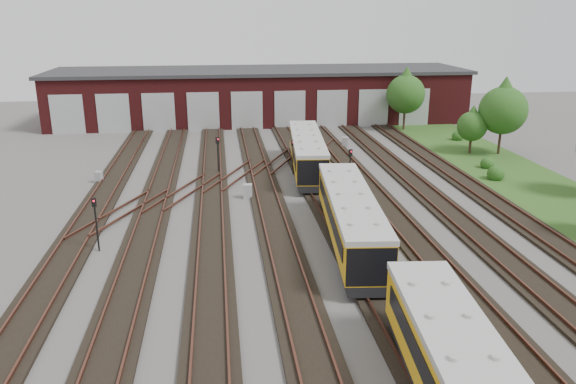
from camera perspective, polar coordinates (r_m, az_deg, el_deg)
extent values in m
plane|color=#43413E|center=(33.70, 2.51, -4.95)|extent=(120.00, 120.00, 0.00)
cube|color=black|center=(34.35, -21.30, -5.61)|extent=(2.40, 70.00, 0.18)
cube|color=#552E22|center=(34.48, -22.49, -5.37)|extent=(0.10, 70.00, 0.15)
cube|color=#552E22|center=(34.12, -20.16, -5.33)|extent=(0.10, 70.00, 0.15)
cube|color=black|center=(33.57, -14.65, -5.48)|extent=(2.40, 70.00, 0.18)
cube|color=#552E22|center=(33.61, -15.89, -5.25)|extent=(0.10, 70.00, 0.15)
cube|color=#552E22|center=(33.41, -13.45, -5.19)|extent=(0.10, 70.00, 0.15)
cube|color=black|center=(33.24, -7.78, -5.27)|extent=(2.40, 70.00, 0.18)
cube|color=#552E22|center=(33.20, -9.03, -5.05)|extent=(0.10, 70.00, 0.15)
cube|color=#552E22|center=(33.17, -6.55, -4.96)|extent=(0.10, 70.00, 0.15)
cube|color=black|center=(33.40, -0.88, -4.98)|extent=(2.40, 70.00, 0.18)
cube|color=#552E22|center=(33.28, -2.12, -4.78)|extent=(0.10, 70.00, 0.15)
cube|color=#552E22|center=(33.42, 0.34, -4.66)|extent=(0.10, 70.00, 0.15)
cube|color=black|center=(34.03, 5.85, -4.63)|extent=(2.40, 70.00, 0.18)
cube|color=#552E22|center=(33.83, 4.67, -4.44)|extent=(0.10, 70.00, 0.15)
cube|color=#552E22|center=(34.13, 7.03, -4.31)|extent=(0.10, 70.00, 0.15)
cube|color=black|center=(35.11, 12.24, -4.24)|extent=(2.40, 70.00, 0.18)
cube|color=#552E22|center=(34.83, 11.14, -4.06)|extent=(0.10, 70.00, 0.15)
cube|color=#552E22|center=(35.29, 13.36, -3.92)|extent=(0.10, 70.00, 0.15)
cube|color=black|center=(36.60, 18.18, -3.83)|extent=(2.40, 70.00, 0.18)
cube|color=#552E22|center=(36.25, 17.18, -3.66)|extent=(0.10, 70.00, 0.15)
cube|color=#552E22|center=(36.85, 19.22, -3.52)|extent=(0.10, 70.00, 0.15)
cube|color=black|center=(38.45, 23.60, -3.42)|extent=(2.40, 70.00, 0.18)
cube|color=#552E22|center=(38.03, 22.70, -3.26)|extent=(0.10, 70.00, 0.15)
cube|color=#552E22|center=(38.76, 24.54, -3.12)|extent=(0.10, 70.00, 0.15)
cube|color=#552E22|center=(42.66, -10.41, 0.08)|extent=(5.40, 9.62, 0.15)
cube|color=#552E22|center=(46.43, -5.24, 1.75)|extent=(5.40, 9.62, 0.15)
cube|color=#552E22|center=(50.55, -0.87, 3.16)|extent=(5.40, 9.62, 0.15)
cube|color=#552E22|center=(39.35, -16.52, -1.90)|extent=(5.40, 9.62, 0.15)
cube|color=#552E22|center=(54.95, 2.83, 4.33)|extent=(5.40, 9.62, 0.15)
cube|color=#4E1315|center=(71.53, -2.85, 9.70)|extent=(50.00, 12.00, 6.00)
cube|color=#2B2B2D|center=(71.16, -2.89, 12.22)|extent=(51.00, 12.50, 0.40)
cube|color=#A6A9AC|center=(67.59, -21.51, 7.34)|extent=(3.60, 0.12, 4.40)
cube|color=#A6A9AC|center=(66.54, -17.31, 7.62)|extent=(3.60, 0.12, 4.40)
cube|color=#A6A9AC|center=(65.84, -12.99, 7.87)|extent=(3.60, 0.12, 4.40)
cube|color=#A6A9AC|center=(65.52, -8.60, 8.08)|extent=(3.60, 0.12, 4.40)
cube|color=#A6A9AC|center=(65.59, -4.19, 8.24)|extent=(3.60, 0.12, 4.40)
cube|color=#A6A9AC|center=(66.03, 0.20, 8.35)|extent=(3.60, 0.12, 4.40)
cube|color=#A6A9AC|center=(66.84, 4.50, 8.41)|extent=(3.60, 0.12, 4.40)
cube|color=#A6A9AC|center=(68.02, 8.67, 8.43)|extent=(3.60, 0.12, 4.40)
cube|color=#A6A9AC|center=(69.53, 12.69, 8.40)|extent=(3.60, 0.12, 4.40)
cube|color=#244B19|center=(49.10, 22.87, 1.01)|extent=(8.00, 55.00, 0.05)
cube|color=#B0B1AC|center=(18.35, 18.45, -16.16)|extent=(3.72, 13.95, 0.28)
cube|color=black|center=(32.88, 6.29, -4.50)|extent=(3.36, 13.91, 0.55)
cube|color=#F5AE0D|center=(32.42, 6.36, -2.40)|extent=(3.63, 13.94, 2.02)
cube|color=#B0B1AC|center=(32.04, 6.43, -0.47)|extent=(3.72, 13.95, 0.28)
cube|color=black|center=(32.19, 4.24, -2.05)|extent=(1.16, 12.08, 0.78)
cube|color=black|center=(32.53, 8.49, -1.98)|extent=(1.16, 12.08, 0.78)
cube|color=black|center=(47.78, 1.92, 2.72)|extent=(3.36, 13.91, 0.55)
cube|color=#F5AE0D|center=(47.46, 1.94, 4.21)|extent=(3.63, 13.94, 2.02)
cube|color=#B0B1AC|center=(47.21, 1.95, 5.57)|extent=(3.72, 13.95, 0.28)
cube|color=black|center=(47.34, 0.47, 4.48)|extent=(1.16, 12.08, 0.78)
cube|color=black|center=(47.50, 3.40, 4.49)|extent=(1.16, 12.08, 0.78)
cylinder|color=black|center=(33.55, -18.84, -3.58)|extent=(0.10, 0.10, 2.69)
cube|color=black|center=(33.03, -19.11, -0.99)|extent=(0.27, 0.18, 0.50)
sphere|color=red|center=(32.90, -19.17, -0.88)|extent=(0.12, 0.12, 0.12)
cylinder|color=black|center=(47.07, 0.51, 3.26)|extent=(0.09, 0.09, 2.43)
cube|color=black|center=(46.73, 0.51, 4.99)|extent=(0.26, 0.19, 0.47)
sphere|color=red|center=(46.61, 0.53, 5.07)|extent=(0.11, 0.11, 0.11)
cylinder|color=black|center=(47.69, -7.11, 3.41)|extent=(0.11, 0.11, 2.58)
cube|color=black|center=(47.33, -7.18, 5.24)|extent=(0.32, 0.26, 0.55)
sphere|color=red|center=(47.20, -7.19, 5.34)|extent=(0.13, 0.13, 0.13)
cylinder|color=black|center=(43.13, 6.30, 1.95)|extent=(0.10, 0.10, 2.66)
cube|color=black|center=(42.73, 6.37, 3.99)|extent=(0.29, 0.22, 0.51)
sphere|color=red|center=(42.61, 6.41, 4.09)|extent=(0.12, 0.12, 0.12)
cube|color=#9B9C9F|center=(47.32, -18.68, 1.44)|extent=(0.69, 0.64, 0.93)
cube|color=#9B9C9F|center=(41.14, -4.11, 0.07)|extent=(0.67, 0.57, 1.07)
cube|color=#9B9C9F|center=(44.93, 1.35, 1.64)|extent=(0.75, 0.67, 1.06)
cube|color=#9B9C9F|center=(43.37, 2.05, 0.91)|extent=(0.57, 0.50, 0.88)
cube|color=#9B9C9F|center=(57.29, 5.81, 5.07)|extent=(0.73, 0.66, 1.01)
cylinder|color=#382219|center=(66.75, 11.70, 7.15)|extent=(0.26, 0.26, 2.25)
sphere|color=#1F4714|center=(66.28, 11.86, 9.69)|extent=(4.37, 4.37, 4.37)
cone|color=#1F4714|center=(66.09, 11.95, 11.03)|extent=(3.75, 3.75, 3.12)
cylinder|color=#382219|center=(56.98, 18.01, 4.45)|extent=(0.24, 0.24, 1.46)
sphere|color=#1F4714|center=(56.59, 18.19, 6.37)|extent=(2.84, 2.84, 2.84)
cone|color=#1F4714|center=(56.42, 18.29, 7.37)|extent=(2.43, 2.43, 2.03)
cylinder|color=#382219|center=(57.56, 20.68, 4.73)|extent=(0.25, 0.25, 2.31)
sphere|color=#1F4714|center=(57.00, 21.01, 7.74)|extent=(4.49, 4.49, 4.49)
cone|color=#1F4714|center=(56.78, 21.19, 9.33)|extent=(3.84, 3.84, 3.20)
sphere|color=#1F4714|center=(48.62, 20.37, 1.96)|extent=(1.38, 1.38, 1.38)
sphere|color=#1F4714|center=(52.02, 19.60, 2.90)|extent=(1.16, 1.16, 1.16)
sphere|color=#1F4714|center=(62.64, 16.85, 5.58)|extent=(1.20, 1.20, 1.20)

